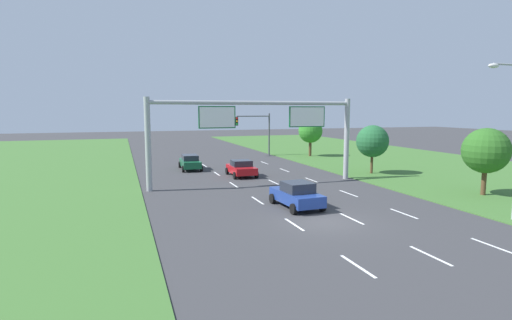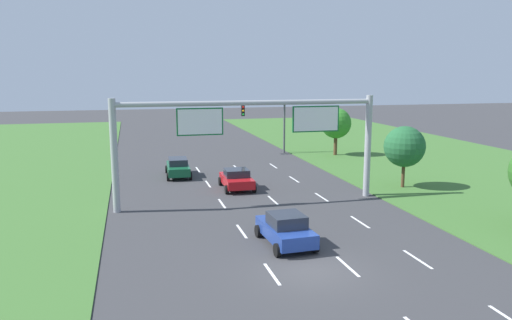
% 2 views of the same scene
% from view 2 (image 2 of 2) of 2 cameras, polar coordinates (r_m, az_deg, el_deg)
% --- Properties ---
extents(ground_plane, '(200.00, 200.00, 0.00)m').
position_cam_2_polar(ground_plane, '(22.43, 6.24, -12.40)').
color(ground_plane, '#38383A').
extents(lane_dashes_inner_left, '(0.14, 44.40, 0.01)m').
position_cam_2_polar(lane_dashes_inner_left, '(24.61, -0.12, -10.25)').
color(lane_dashes_inner_left, white).
rests_on(lane_dashes_inner_left, ground_plane).
extents(lane_dashes_inner_right, '(0.14, 44.40, 0.01)m').
position_cam_2_polar(lane_dashes_inner_right, '(25.63, 7.60, -9.50)').
color(lane_dashes_inner_right, white).
rests_on(lane_dashes_inner_right, ground_plane).
extents(lane_dashes_slip, '(0.14, 44.40, 0.01)m').
position_cam_2_polar(lane_dashes_slip, '(27.07, 14.58, -8.68)').
color(lane_dashes_slip, white).
rests_on(lane_dashes_slip, ground_plane).
extents(car_near_red, '(2.13, 4.39, 1.51)m').
position_cam_2_polar(car_near_red, '(41.80, -8.90, -0.80)').
color(car_near_red, '#145633').
rests_on(car_near_red, ground_plane).
extents(car_lead_silver, '(2.34, 4.17, 1.61)m').
position_cam_2_polar(car_lead_silver, '(25.16, 3.41, -7.90)').
color(car_lead_silver, navy).
rests_on(car_lead_silver, ground_plane).
extents(car_mid_lane, '(2.25, 3.97, 1.48)m').
position_cam_2_polar(car_mid_lane, '(36.89, -2.23, -2.17)').
color(car_mid_lane, red).
rests_on(car_mid_lane, ground_plane).
extents(sign_gantry, '(17.24, 0.44, 7.00)m').
position_cam_2_polar(sign_gantry, '(32.11, -0.44, 3.50)').
color(sign_gantry, '#9EA0A5').
rests_on(sign_gantry, ground_plane).
extents(traffic_light_mast, '(4.76, 0.49, 5.60)m').
position_cam_2_polar(traffic_light_mast, '(52.49, 1.24, 4.91)').
color(traffic_light_mast, '#47494F').
rests_on(traffic_light_mast, ground_plane).
extents(roadside_tree_mid, '(3.03, 3.03, 4.63)m').
position_cam_2_polar(roadside_tree_mid, '(38.38, 16.62, 1.47)').
color(roadside_tree_mid, '#513823').
rests_on(roadside_tree_mid, ground_plane).
extents(roadside_tree_far, '(3.13, 3.13, 4.92)m').
position_cam_2_polar(roadside_tree_far, '(52.02, 9.13, 4.15)').
color(roadside_tree_far, '#513823').
rests_on(roadside_tree_far, ground_plane).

